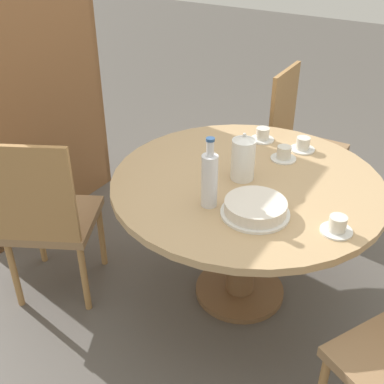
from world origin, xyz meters
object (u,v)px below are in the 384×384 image
(cup_a, at_px, (337,226))
(water_bottle, at_px, (209,179))
(bookshelf, at_px, (26,81))
(coffee_pot, at_px, (243,158))
(cup_c, at_px, (303,145))
(chair_c, at_px, (299,141))
(cake_main, at_px, (255,208))
(cup_b, at_px, (284,154))
(cup_d, at_px, (263,135))
(chair_a, at_px, (48,217))

(cup_a, bearing_deg, water_bottle, 100.41)
(bookshelf, xyz_separation_m, cup_a, (-0.23, -1.97, -0.17))
(coffee_pot, distance_m, cup_c, 0.46)
(chair_c, xyz_separation_m, cup_a, (-1.15, -0.57, 0.24))
(bookshelf, bearing_deg, coffee_pot, 87.99)
(cake_main, xyz_separation_m, cup_a, (0.06, -0.33, -0.00))
(bookshelf, distance_m, water_bottle, 1.49)
(chair_c, height_order, cup_b, chair_c)
(coffee_pot, relative_size, water_bottle, 0.74)
(bookshelf, xyz_separation_m, cup_d, (0.38, -1.37, -0.17))
(chair_c, bearing_deg, cup_c, -161.11)
(coffee_pot, relative_size, cup_c, 1.81)
(cup_b, bearing_deg, cup_a, -138.11)
(cake_main, height_order, cup_b, cup_b)
(cup_c, bearing_deg, chair_a, 134.93)
(chair_c, bearing_deg, cake_main, -169.74)
(chair_c, xyz_separation_m, water_bottle, (-1.25, -0.04, 0.34))
(chair_c, relative_size, cup_d, 7.32)
(bookshelf, relative_size, water_bottle, 6.05)
(chair_c, bearing_deg, chair_a, 152.19)
(coffee_pot, height_order, cup_c, coffee_pot)
(chair_c, distance_m, cup_b, 0.74)
(chair_a, bearing_deg, cake_main, 167.62)
(coffee_pot, bearing_deg, cup_c, -17.46)
(cup_b, bearing_deg, cup_c, -16.27)
(chair_a, xyz_separation_m, water_bottle, (0.22, -0.78, 0.34))
(cup_a, bearing_deg, chair_a, 103.75)
(water_bottle, distance_m, cake_main, 0.23)
(water_bottle, bearing_deg, cake_main, -79.13)
(cup_a, bearing_deg, cup_b, 41.89)
(cup_b, bearing_deg, cup_d, 51.05)
(chair_c, bearing_deg, cup_d, 175.33)
(chair_c, relative_size, coffee_pot, 4.05)
(cup_d, bearing_deg, cup_c, -89.85)
(cup_a, height_order, cup_d, same)
(cup_a, xyz_separation_m, cup_c, (0.61, 0.37, 0.00))
(coffee_pot, bearing_deg, cake_main, -142.75)
(water_bottle, height_order, cup_b, water_bottle)
(cup_b, xyz_separation_m, cup_c, (0.15, -0.04, 0.00))
(water_bottle, relative_size, cup_d, 2.45)
(bookshelf, bearing_deg, water_bottle, 77.18)
(chair_a, bearing_deg, bookshelf, -67.07)
(bookshelf, height_order, cup_c, bookshelf)
(chair_c, xyz_separation_m, cup_d, (-0.54, 0.03, 0.24))
(chair_a, relative_size, cake_main, 3.25)
(cup_c, bearing_deg, coffee_pot, 162.54)
(chair_a, height_order, cake_main, chair_a)
(chair_a, relative_size, cup_d, 7.32)
(coffee_pot, relative_size, cup_b, 1.81)
(cake_main, height_order, cup_d, cup_d)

